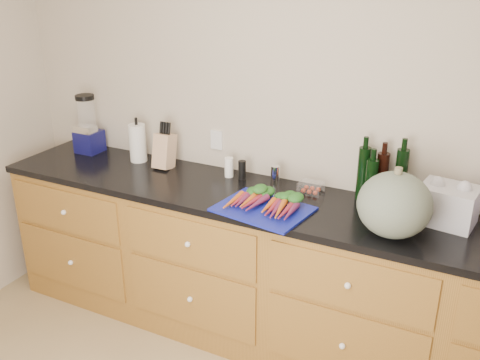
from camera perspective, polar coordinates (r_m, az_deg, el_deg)
The scene contains 15 objects.
wall_back at distance 3.10m, azimuth 7.51°, elevation 6.03°, with size 4.10×0.05×2.60m, color beige.
cabinets at distance 3.17m, azimuth 4.71°, elevation -10.36°, with size 3.60×0.64×0.90m.
countertop at distance 2.95m, azimuth 5.03°, elevation -2.64°, with size 3.64×0.62×0.04m, color black.
cutting_board at distance 2.83m, azimuth 2.48°, elevation -3.12°, with size 0.47×0.36×0.01m, color #111A93.
carrots at distance 2.85m, azimuth 2.80°, elevation -2.32°, with size 0.38×0.28×0.05m.
squash at distance 2.62m, azimuth 16.15°, elevation -2.56°, with size 0.35×0.35×0.32m, color #526050.
blender_appliance at distance 3.78m, azimuth -15.94°, elevation 5.42°, with size 0.16×0.16×0.40m.
paper_towel at distance 3.55m, azimuth -10.86°, elevation 3.90°, with size 0.11×0.11×0.25m, color white.
knife_block at distance 3.41m, azimuth -8.07°, elevation 3.08°, with size 0.11×0.11×0.22m, color tan.
grinder_salt at distance 3.24m, azimuth -1.19°, elevation 1.37°, with size 0.05×0.05×0.12m, color white.
grinder_pepper at distance 3.21m, azimuth 0.22°, elevation 1.07°, with size 0.05×0.05×0.12m, color black.
canister_chrome at distance 3.12m, azimuth 3.77°, elevation 0.46°, with size 0.05×0.05×0.12m, color white.
tomato_box at distance 3.05m, azimuth 7.57°, elevation -0.82°, with size 0.13×0.11×0.06m, color white.
bottles at distance 2.96m, azimuth 14.65°, elevation 0.23°, with size 0.26×0.14×0.32m.
grocery_bag at distance 2.85m, azimuth 21.29°, elevation -2.50°, with size 0.27×0.21×0.20m, color silver, non-canonical shape.
Camera 1 is at (0.96, -1.20, 2.17)m, focal length 40.00 mm.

